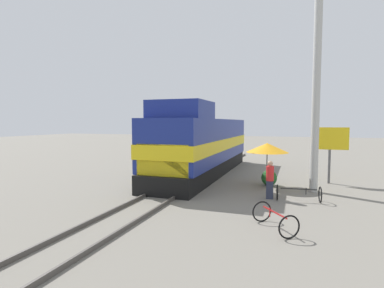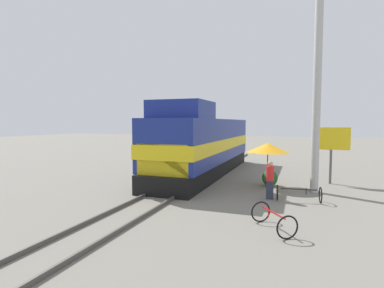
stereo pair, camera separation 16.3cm
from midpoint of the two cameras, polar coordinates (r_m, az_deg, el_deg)
ground_plane at (r=16.41m, az=-1.25°, el=-7.78°), size 120.00×120.00×0.00m
rail_near at (r=16.66m, az=-3.57°, el=-7.34°), size 0.08×32.42×0.15m
rail_far at (r=16.15m, az=1.14°, el=-7.70°), size 0.08×32.42×0.15m
locomotive at (r=19.36m, az=2.42°, el=-0.20°), size 3.08×13.73×4.50m
utility_pole at (r=15.74m, az=23.08°, el=12.31°), size 1.80×0.37×11.29m
vendor_umbrella at (r=16.14m, az=14.53°, el=-0.71°), size 2.18×2.18×2.31m
billboard_sign at (r=18.16m, az=25.24°, el=0.32°), size 1.89×0.12×3.12m
shrub_cluster at (r=16.67m, az=14.87°, el=-6.28°), size 0.83×0.83×0.83m
person_bystander at (r=13.72m, az=14.96°, el=-6.36°), size 0.34×0.34×1.70m
bicycle at (r=13.75m, az=19.96°, el=-8.86°), size 1.85×0.85×0.68m
bicycle_spare at (r=10.03m, az=15.62°, el=-13.53°), size 1.53×1.75×0.71m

